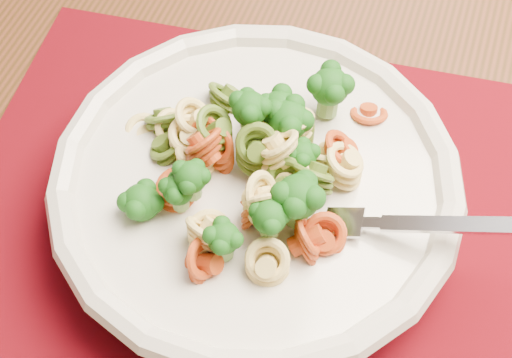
# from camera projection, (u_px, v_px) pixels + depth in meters

# --- Properties ---
(dining_table) EXTENTS (1.44, 1.04, 0.76)m
(dining_table) POSITION_uv_depth(u_px,v_px,m) (295.00, 237.00, 0.63)
(dining_table) COLOR #562A18
(dining_table) RESTS_ON ground
(placemat) EXTENTS (0.42, 0.33, 0.00)m
(placemat) POSITION_uv_depth(u_px,v_px,m) (244.00, 202.00, 0.52)
(placemat) COLOR #4F030D
(placemat) RESTS_ON dining_table
(pasta_bowl) EXTENTS (0.28, 0.28, 0.05)m
(pasta_bowl) POSITION_uv_depth(u_px,v_px,m) (256.00, 186.00, 0.49)
(pasta_bowl) COLOR beige
(pasta_bowl) RESTS_ON placemat
(pasta_broccoli_heap) EXTENTS (0.24, 0.24, 0.06)m
(pasta_broccoli_heap) POSITION_uv_depth(u_px,v_px,m) (256.00, 174.00, 0.48)
(pasta_broccoli_heap) COLOR #E2C970
(pasta_broccoli_heap) RESTS_ON pasta_bowl
(fork) EXTENTS (0.18, 0.03, 0.08)m
(fork) POSITION_uv_depth(u_px,v_px,m) (343.00, 223.00, 0.46)
(fork) COLOR silver
(fork) RESTS_ON pasta_bowl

